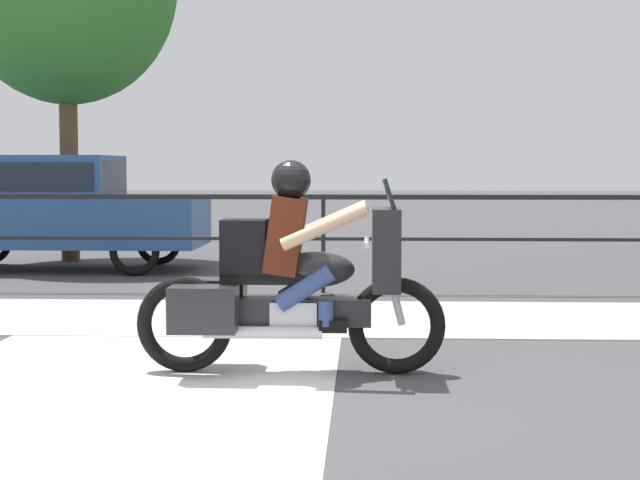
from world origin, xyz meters
name	(u,v)px	position (x,y,z in m)	size (l,w,h in m)	color
ground_plane	(290,396)	(0.00, 0.00, 0.00)	(120.00, 120.00, 0.00)	#424244
sidewalk_band	(315,317)	(0.00, 3.40, 0.01)	(44.00, 2.40, 0.01)	#A8A59E
crosswalk_band	(104,401)	(-1.19, -0.20, 0.00)	(2.95, 6.00, 0.01)	silver
fence_railing	(323,216)	(0.00, 5.39, 0.93)	(36.00, 0.05, 1.19)	black
motorcycle	(290,280)	(-0.06, 0.74, 0.69)	(2.27, 0.76, 1.56)	black
parked_car	(50,205)	(-4.14, 7.92, 0.96)	(4.31, 1.74, 1.69)	#284C84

